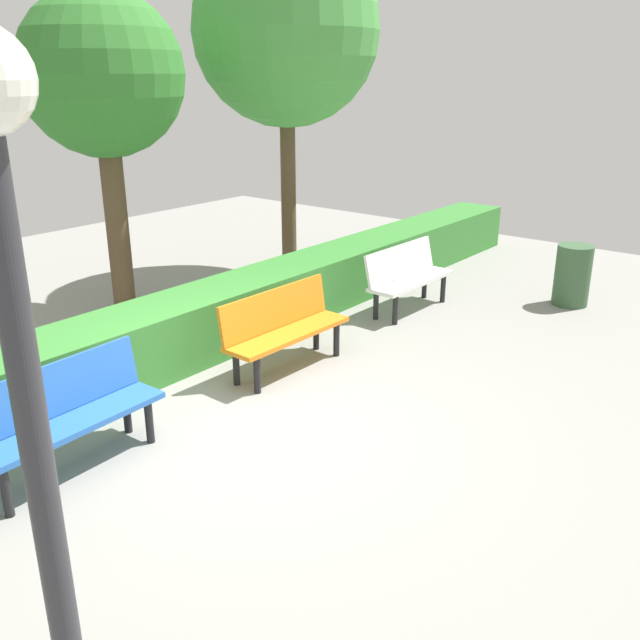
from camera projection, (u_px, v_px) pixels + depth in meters
name	position (u px, v px, depth m)	size (l,w,h in m)	color
ground_plane	(249.00, 423.00, 6.30)	(17.29, 17.29, 0.00)	gray
bench_white	(407.00, 275.00, 9.14)	(1.48, 0.50, 0.86)	white
bench_orange	(283.00, 326.00, 7.31)	(1.57, 0.49, 0.86)	orange
bench_blue	(63.00, 413.00, 5.44)	(1.63, 0.51, 0.86)	blue
hedge_row	(217.00, 317.00, 7.94)	(13.29, 0.80, 0.71)	#387F33
tree_near	(286.00, 32.00, 9.69)	(2.66, 2.66, 4.90)	brown
tree_mid	(102.00, 77.00, 8.25)	(1.99, 1.99, 4.00)	brown
lamp_post	(13.00, 306.00, 2.38)	(0.36, 0.36, 3.19)	#2D2D33
trash_bin	(573.00, 275.00, 9.36)	(0.48, 0.48, 0.83)	#385938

